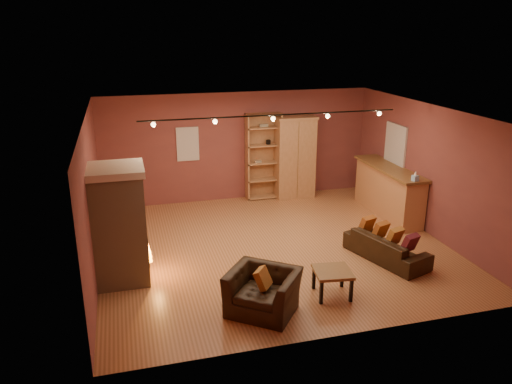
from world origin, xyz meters
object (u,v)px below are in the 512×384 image
object	(u,v)px
bookcase	(263,155)
coffee_table	(333,274)
bar_counter	(388,191)
fireplace	(120,225)
loveseat	(387,242)
armchair	(263,285)
armoire	(295,157)

from	to	relation	value
bookcase	coffee_table	world-z (taller)	bookcase
bookcase	bar_counter	world-z (taller)	bookcase
fireplace	coffee_table	xyz separation A→B (m)	(3.41, -1.52, -0.67)
fireplace	loveseat	distance (m)	5.06
bar_counter	bookcase	bearing A→B (deg)	141.42
loveseat	bar_counter	bearing A→B (deg)	-47.39
bar_counter	coffee_table	bearing A→B (deg)	-131.47
bar_counter	armchair	world-z (taller)	bar_counter
bookcase	loveseat	world-z (taller)	bookcase
loveseat	coffee_table	bearing A→B (deg)	104.50
fireplace	bookcase	distance (m)	5.24
fireplace	armchair	distance (m)	2.78
loveseat	armchair	bearing A→B (deg)	94.51
bookcase	coffee_table	xyz separation A→B (m)	(-0.28, -5.25, -0.76)
armoire	bar_counter	distance (m)	2.61
armoire	loveseat	world-z (taller)	armoire
fireplace	armoire	distance (m)	5.75
bookcase	bar_counter	size ratio (longest dim) A/B	0.91
armoire	bar_counter	world-z (taller)	armoire
bookcase	loveseat	size ratio (longest dim) A/B	1.25
fireplace	coffee_table	distance (m)	3.79
bar_counter	coffee_table	size ratio (longest dim) A/B	3.65
armchair	armoire	bearing A→B (deg)	103.34
bookcase	armoire	world-z (taller)	bookcase
fireplace	bookcase	xyz separation A→B (m)	(3.68, 3.73, 0.09)
coffee_table	fireplace	bearing A→B (deg)	155.96
bookcase	bar_counter	distance (m)	3.32
armchair	loveseat	bearing A→B (deg)	59.88
loveseat	armchair	world-z (taller)	armchair
armoire	coffee_table	bearing A→B (deg)	-102.19
fireplace	armchair	xyz separation A→B (m)	(2.13, -1.69, -0.59)
bookcase	armoire	size ratio (longest dim) A/B	1.04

